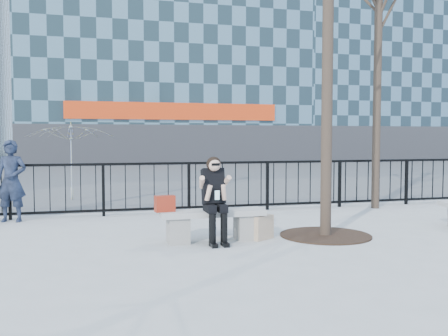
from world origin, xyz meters
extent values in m
plane|color=#9A9995|center=(0.00, 0.00, 0.00)|extent=(120.00, 120.00, 0.00)
cube|color=#474747|center=(0.00, 15.00, 0.00)|extent=(60.00, 23.00, 0.01)
cube|color=black|center=(0.00, 3.00, 1.08)|extent=(14.00, 0.05, 0.05)
cube|color=black|center=(0.00, 3.00, 0.12)|extent=(14.00, 0.05, 0.05)
cube|color=#2D2D30|center=(3.00, 21.96, 1.20)|extent=(18.00, 0.08, 2.40)
cube|color=#B22D0B|center=(3.00, 21.90, 3.20)|extent=(12.60, 0.12, 1.00)
cube|color=slate|center=(20.00, 27.00, 10.00)|extent=(16.00, 10.00, 20.00)
cube|color=#2D2D30|center=(20.00, 21.96, 1.20)|extent=(16.00, 0.08, 2.40)
cylinder|color=black|center=(1.90, -0.10, 3.75)|extent=(0.18, 0.18, 7.50)
cylinder|color=black|center=(4.50, 2.60, 3.50)|extent=(0.18, 0.18, 7.00)
cylinder|color=black|center=(1.90, -0.10, 0.01)|extent=(1.50, 1.50, 0.02)
cube|color=gray|center=(-0.55, 0.00, 0.20)|extent=(0.32, 0.38, 0.40)
cube|color=gray|center=(0.55, 0.00, 0.20)|extent=(0.32, 0.38, 0.40)
cube|color=gray|center=(0.00, 0.00, 0.45)|extent=(1.65, 0.46, 0.09)
cube|color=maroon|center=(-0.75, 0.02, 0.61)|extent=(0.32, 0.19, 0.25)
cube|color=#C4AC8B|center=(0.80, -0.09, 0.19)|extent=(0.42, 0.34, 0.38)
imported|color=black|center=(-3.33, 2.75, 0.79)|extent=(0.65, 0.50, 1.59)
imported|color=yellow|center=(-2.33, 5.87, 1.02)|extent=(2.36, 2.40, 2.04)
camera|label=1|loc=(-1.83, -7.56, 1.63)|focal=40.00mm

